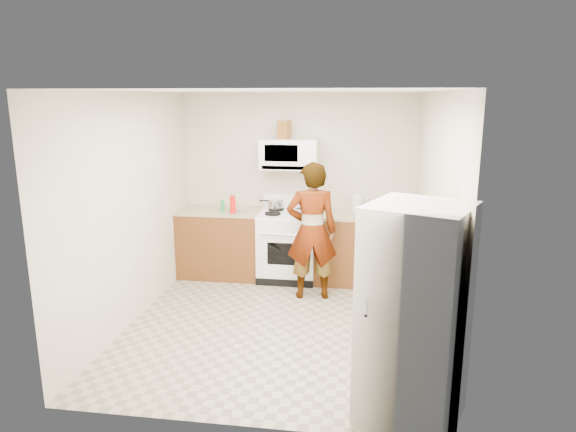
% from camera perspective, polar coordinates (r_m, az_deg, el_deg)
% --- Properties ---
extents(floor, '(3.60, 3.60, 0.00)m').
position_cam_1_polar(floor, '(5.77, -1.19, -11.96)').
color(floor, gray).
rests_on(floor, ground).
extents(back_wall, '(3.20, 0.02, 2.50)m').
position_cam_1_polar(back_wall, '(7.10, 1.14, 3.43)').
color(back_wall, beige).
rests_on(back_wall, floor).
extents(right_wall, '(0.02, 3.60, 2.50)m').
position_cam_1_polar(right_wall, '(5.34, 15.83, -0.33)').
color(right_wall, beige).
rests_on(right_wall, floor).
extents(cabinet_left, '(1.12, 0.62, 0.90)m').
position_cam_1_polar(cabinet_left, '(7.19, -7.45, -3.09)').
color(cabinet_left, '#642D17').
rests_on(cabinet_left, floor).
extents(counter_left, '(1.14, 0.64, 0.03)m').
position_cam_1_polar(counter_left, '(7.08, -7.56, 0.54)').
color(counter_left, '#9D896A').
rests_on(counter_left, cabinet_left).
extents(cabinet_right, '(0.80, 0.62, 0.90)m').
position_cam_1_polar(cabinet_right, '(6.94, 6.39, -3.67)').
color(cabinet_right, '#642D17').
rests_on(cabinet_right, floor).
extents(counter_right, '(0.82, 0.64, 0.03)m').
position_cam_1_polar(counter_right, '(6.82, 6.49, 0.09)').
color(counter_right, '#9D896A').
rests_on(counter_right, cabinet_right).
extents(gas_range, '(0.76, 0.65, 1.13)m').
position_cam_1_polar(gas_range, '(6.99, -0.02, -3.17)').
color(gas_range, white).
rests_on(gas_range, floor).
extents(microwave, '(0.76, 0.38, 0.40)m').
position_cam_1_polar(microwave, '(6.87, 0.14, 6.90)').
color(microwave, white).
rests_on(microwave, back_wall).
extents(person, '(0.68, 0.51, 1.70)m').
position_cam_1_polar(person, '(6.25, 2.66, -1.68)').
color(person, tan).
rests_on(person, floor).
extents(fridge, '(0.92, 0.92, 1.70)m').
position_cam_1_polar(fridge, '(4.03, 13.90, -10.65)').
color(fridge, white).
rests_on(fridge, floor).
extents(kettle, '(0.17, 0.17, 0.20)m').
position_cam_1_polar(kettle, '(6.98, 7.73, 1.35)').
color(kettle, silver).
rests_on(kettle, counter_right).
extents(jug, '(0.18, 0.18, 0.24)m').
position_cam_1_polar(jug, '(6.81, -0.42, 9.55)').
color(jug, brown).
rests_on(jug, microwave).
extents(saucepan, '(0.23, 0.23, 0.11)m').
position_cam_1_polar(saucepan, '(7.05, -1.40, 1.38)').
color(saucepan, '#B1B2B6').
rests_on(saucepan, gas_range).
extents(tray, '(0.26, 0.17, 0.05)m').
position_cam_1_polar(tray, '(6.79, 0.96, 0.44)').
color(tray, white).
rests_on(tray, gas_range).
extents(bottle_spray, '(0.08, 0.08, 0.24)m').
position_cam_1_polar(bottle_spray, '(6.80, -6.17, 1.26)').
color(bottle_spray, red).
rests_on(bottle_spray, counter_left).
extents(bottle_hot_sauce, '(0.07, 0.07, 0.18)m').
position_cam_1_polar(bottle_hot_sauce, '(6.88, -6.01, 1.14)').
color(bottle_hot_sauce, orange).
rests_on(bottle_hot_sauce, counter_left).
extents(bottle_green_cap, '(0.06, 0.06, 0.17)m').
position_cam_1_polar(bottle_green_cap, '(6.91, -7.29, 1.09)').
color(bottle_green_cap, '#1A8F42').
rests_on(bottle_green_cap, counter_left).
extents(pot_lid, '(0.35, 0.35, 0.01)m').
position_cam_1_polar(pot_lid, '(6.88, -5.48, 0.44)').
color(pot_lid, white).
rests_on(pot_lid, counter_left).
extents(broom, '(0.24, 0.13, 1.16)m').
position_cam_1_polar(broom, '(6.41, 13.86, -4.12)').
color(broom, white).
rests_on(broom, floor).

